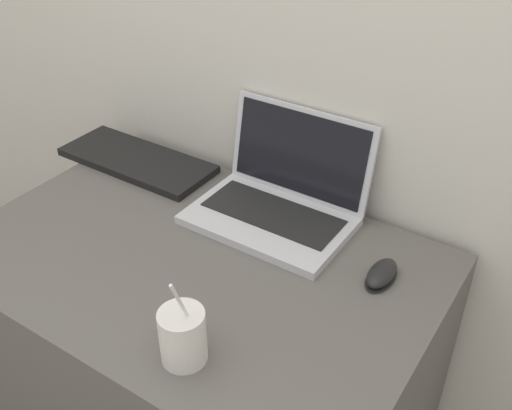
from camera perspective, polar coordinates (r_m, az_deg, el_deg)
The scene contains 5 objects.
desk at distance 1.57m, azimuth -5.02°, elevation -15.96°, with size 1.02×0.68×0.77m.
laptop at distance 1.39m, azimuth 2.30°, elevation 0.83°, with size 0.37×0.28×0.23m.
drink_cup at distance 1.05m, azimuth -6.99°, elevation -12.22°, with size 0.08×0.08×0.20m.
computer_mouse at distance 1.25m, azimuth 11.88°, elevation -6.45°, with size 0.05×0.11×0.03m.
external_keyboard at distance 1.64m, azimuth -11.26°, elevation 4.19°, with size 0.43×0.17×0.02m.
Camera 1 is at (0.66, -0.43, 1.58)m, focal length 42.00 mm.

